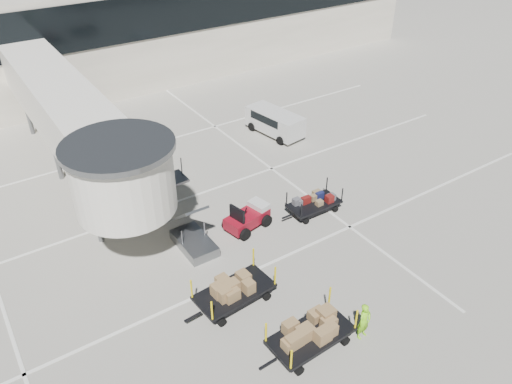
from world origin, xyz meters
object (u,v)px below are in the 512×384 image
Objects in this scene: baggage_tug at (248,218)px; minivan at (274,120)px; box_cart_near at (314,332)px; ground_worker at (364,321)px; suitcase_cart at (313,205)px; box_cart_far at (232,293)px.

minivan is (7.21, 7.93, 0.40)m from baggage_tug.
box_cart_near is 2.00m from ground_worker.
suitcase_cart is 0.85× the size of box_cart_near.
suitcase_cart is at bearing -121.35° from minivan.
box_cart_far is (-1.52, 3.55, -0.04)m from box_cart_near.
suitcase_cart is 9.51m from minivan.
ground_worker reaches higher than baggage_tug.
box_cart_near is at bearing 150.52° from ground_worker.
box_cart_far is (-3.46, -4.16, 0.05)m from baggage_tug.
minivan is (10.66, 12.08, 0.35)m from box_cart_far.
box_cart_far is at bearing 120.95° from ground_worker.
minivan is (9.14, 15.63, 0.31)m from box_cart_near.
box_cart_near is 0.92× the size of minivan.
box_cart_near is at bearing -71.09° from box_cart_far.
baggage_tug is at bearing -141.20° from minivan.
ground_worker reaches higher than box_cart_far.
ground_worker is at bearing -122.95° from minivan.
box_cart_near reaches higher than suitcase_cart.
box_cart_near is (-1.93, -7.70, 0.08)m from baggage_tug.
box_cart_far is at bearing -142.10° from baggage_tug.
box_cart_near is at bearing -128.00° from suitcase_cart.
baggage_tug is 0.58× the size of minivan.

